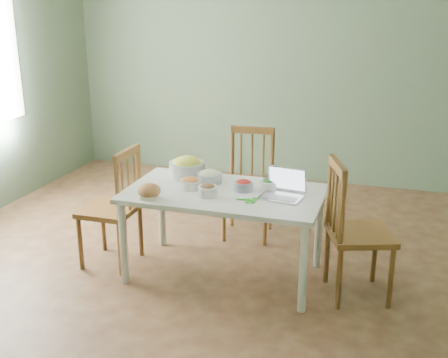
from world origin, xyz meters
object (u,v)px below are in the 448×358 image
(dining_table, at_px, (224,234))
(bowl_squash, at_px, (187,167))
(laptop, at_px, (281,185))
(bread_boule, at_px, (149,191))
(chair_far, at_px, (248,185))
(chair_right, at_px, (360,231))
(chair_left, at_px, (109,207))

(dining_table, distance_m, bowl_squash, 0.64)
(laptop, bearing_deg, bread_boule, -155.16)
(chair_far, height_order, chair_right, chair_right)
(dining_table, xyz_separation_m, chair_far, (-0.02, 0.80, 0.14))
(dining_table, height_order, bowl_squash, bowl_squash)
(bowl_squash, xyz_separation_m, laptop, (0.85, -0.27, 0.02))
(dining_table, distance_m, chair_far, 0.82)
(dining_table, bearing_deg, bowl_squash, 148.19)
(chair_right, height_order, bowl_squash, chair_right)
(dining_table, xyz_separation_m, bowl_squash, (-0.40, 0.25, 0.44))
(chair_far, relative_size, bowl_squash, 3.37)
(bread_boule, height_order, laptop, laptop)
(chair_right, xyz_separation_m, bread_boule, (-1.53, -0.30, 0.24))
(bread_boule, relative_size, bowl_squash, 0.58)
(chair_right, bearing_deg, bread_boule, 81.39)
(chair_right, height_order, bread_boule, chair_right)
(dining_table, bearing_deg, bread_boule, -147.75)
(chair_left, xyz_separation_m, laptop, (1.41, 0.07, 0.31))
(laptop, bearing_deg, dining_table, -174.56)
(chair_far, relative_size, laptop, 3.26)
(dining_table, distance_m, chair_left, 0.97)
(bread_boule, bearing_deg, bowl_squash, 81.25)
(chair_left, xyz_separation_m, bread_boule, (0.47, -0.22, 0.26))
(chair_far, bearing_deg, dining_table, -93.21)
(chair_left, height_order, bowl_squash, chair_left)
(chair_far, xyz_separation_m, bread_boule, (-0.46, -1.11, 0.26))
(chair_right, bearing_deg, laptop, 71.19)
(chair_far, relative_size, chair_right, 0.96)
(dining_table, height_order, chair_left, chair_left)
(chair_right, bearing_deg, chair_far, 33.03)
(bread_boule, bearing_deg, chair_far, 67.39)
(dining_table, bearing_deg, laptop, -2.25)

